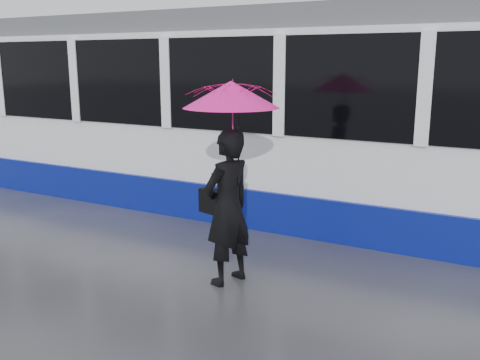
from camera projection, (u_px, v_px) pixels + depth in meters
The scene contains 6 objects.
ground at pixel (176, 247), 7.47m from camera, with size 90.00×90.00×0.00m, color #2D2D33.
rails at pixel (257, 205), 9.61m from camera, with size 34.00×1.51×0.02m.
tram at pixel (339, 119), 8.56m from camera, with size 26.00×2.56×3.35m.
woman at pixel (228, 208), 6.12m from camera, with size 0.66×0.43×1.81m, color black.
umbrella at pixel (231, 113), 5.86m from camera, with size 1.31×1.31×1.22m.
handbag at pixel (212, 201), 6.23m from camera, with size 0.35×0.22×0.46m.
Camera 1 is at (4.19, -5.78, 2.55)m, focal length 40.00 mm.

